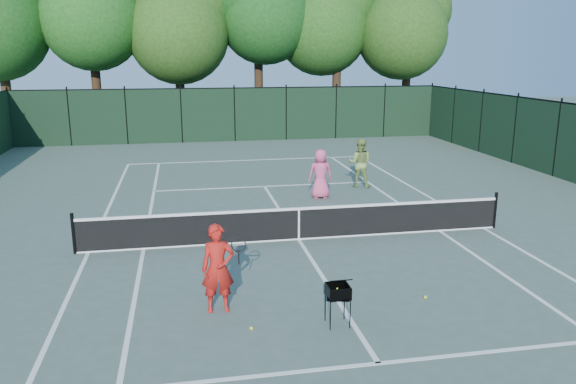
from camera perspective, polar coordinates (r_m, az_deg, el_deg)
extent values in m
plane|color=#4B5B51|center=(15.35, 1.10, -4.86)|extent=(90.00, 90.00, 0.00)
cube|color=white|center=(15.26, -19.62, -5.80)|extent=(0.10, 23.77, 0.01)
cube|color=white|center=(17.27, 19.24, -3.49)|extent=(0.10, 23.77, 0.01)
cube|color=white|center=(15.09, -14.46, -5.63)|extent=(0.10, 23.77, 0.01)
cube|color=white|center=(16.64, 15.14, -3.83)|extent=(0.10, 23.77, 0.01)
cube|color=white|center=(26.73, -4.12, 3.24)|extent=(10.97, 0.10, 0.01)
cube|color=white|center=(9.72, 9.18, -16.80)|extent=(8.23, 0.10, 0.01)
cube|color=white|center=(21.41, -2.40, 0.58)|extent=(8.23, 0.10, 0.01)
cube|color=white|center=(15.34, 1.10, -4.85)|extent=(0.10, 12.80, 0.01)
cube|color=black|center=(15.21, 1.10, -3.23)|extent=(11.60, 0.03, 0.85)
cube|color=white|center=(15.09, 1.11, -1.71)|extent=(11.60, 0.05, 0.07)
cube|color=white|center=(15.34, 1.10, -4.79)|extent=(11.60, 0.05, 0.04)
cube|color=white|center=(15.21, 1.10, -3.23)|extent=(0.05, 0.04, 0.91)
cylinder|color=black|center=(15.15, -20.96, -3.95)|extent=(0.09, 0.09, 1.06)
cylinder|color=black|center=(17.29, 20.29, -1.74)|extent=(0.09, 0.09, 1.06)
cube|color=black|center=(32.54, -5.44, 7.79)|extent=(24.00, 0.05, 3.00)
cylinder|color=black|center=(37.19, -26.61, 8.33)|extent=(0.56, 0.56, 4.50)
cylinder|color=black|center=(36.65, -18.80, 9.22)|extent=(0.56, 0.56, 4.80)
cylinder|color=black|center=(36.13, -10.85, 9.25)|extent=(0.56, 0.56, 4.30)
ellipsoid|color=#204614|center=(36.13, -11.27, 18.13)|extent=(6.00, 6.00, 9.30)
cylinder|color=black|center=(36.94, -2.98, 10.12)|extent=(0.56, 0.56, 5.00)
cylinder|color=black|center=(37.28, 4.92, 9.81)|extent=(0.56, 0.56, 4.60)
ellipsoid|color=#1A4714|center=(37.32, 5.12, 18.83)|extent=(6.20, 6.20, 9.61)
cylinder|color=black|center=(39.39, 11.85, 9.64)|extent=(0.56, 0.56, 4.40)
ellipsoid|color=#1E4213|center=(39.39, 12.26, 17.69)|extent=(5.80, 5.80, 8.99)
imported|color=red|center=(11.06, -7.13, -7.71)|extent=(0.65, 0.43, 1.77)
cylinder|color=black|center=(11.40, -5.02, -6.62)|extent=(0.03, 0.03, 0.30)
torus|color=black|center=(11.31, -5.05, -5.34)|extent=(0.30, 0.10, 0.30)
imported|color=#E45083|center=(19.53, 3.32, 1.86)|extent=(0.85, 0.56, 1.73)
imported|color=#87A351|center=(21.32, 7.31, 2.95)|extent=(1.10, 1.00, 1.84)
cylinder|color=black|center=(10.50, 4.33, -12.47)|extent=(0.02, 0.02, 0.56)
cylinder|color=black|center=(10.60, 6.33, -12.26)|extent=(0.02, 0.02, 0.56)
cylinder|color=black|center=(10.83, 3.81, -11.61)|extent=(0.02, 0.02, 0.56)
cylinder|color=black|center=(10.92, 5.75, -11.42)|extent=(0.02, 0.02, 0.56)
cube|color=black|center=(10.54, 5.10, -9.99)|extent=(0.51, 0.51, 0.23)
sphere|color=#D7F031|center=(10.57, 5.09, -10.32)|extent=(0.06, 0.06, 0.06)
sphere|color=#D7F031|center=(10.57, 5.09, -10.32)|extent=(0.06, 0.06, 0.06)
sphere|color=#D7F031|center=(10.57, 5.09, -10.32)|extent=(0.06, 0.06, 0.06)
sphere|color=#D7F031|center=(10.57, 5.09, -10.32)|extent=(0.06, 0.06, 0.06)
sphere|color=#D7F031|center=(10.57, 5.09, -10.32)|extent=(0.06, 0.06, 0.06)
sphere|color=#D7F031|center=(10.57, 5.09, -10.32)|extent=(0.06, 0.06, 0.06)
sphere|color=#D7F031|center=(10.57, 5.09, -10.32)|extent=(0.06, 0.06, 0.06)
sphere|color=#D7F031|center=(10.57, 5.09, -10.32)|extent=(0.06, 0.06, 0.06)
sphere|color=#D7F031|center=(10.57, 5.09, -10.32)|extent=(0.06, 0.06, 0.06)
sphere|color=#D7F031|center=(10.57, 5.09, -10.32)|extent=(0.06, 0.06, 0.06)
sphere|color=#D7F031|center=(10.57, 5.09, -10.32)|extent=(0.06, 0.06, 0.06)
sphere|color=#D7F031|center=(10.57, 5.09, -10.32)|extent=(0.06, 0.06, 0.06)
sphere|color=#D7F031|center=(10.57, 5.09, -10.32)|extent=(0.06, 0.06, 0.06)
sphere|color=#D7F031|center=(10.57, 5.09, -10.32)|extent=(0.06, 0.06, 0.06)
sphere|color=#D7F031|center=(10.57, 5.09, -10.32)|extent=(0.06, 0.06, 0.06)
sphere|color=yellow|center=(12.14, 13.78, -10.33)|extent=(0.07, 0.07, 0.07)
sphere|color=yellow|center=(10.61, -3.74, -13.65)|extent=(0.07, 0.07, 0.07)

